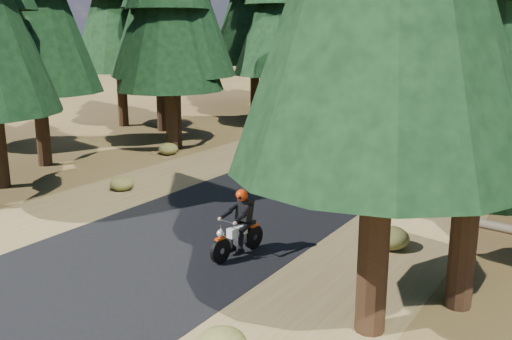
{
  "coord_description": "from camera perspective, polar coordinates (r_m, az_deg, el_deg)",
  "views": [
    {
      "loc": [
        8.83,
        -12.51,
        5.2
      ],
      "look_at": [
        0.0,
        1.5,
        1.1
      ],
      "focal_mm": 40.0,
      "sensor_mm": 36.0,
      "label": 1
    }
  ],
  "objects": [
    {
      "name": "rider_follow",
      "position": [
        21.3,
        3.05,
        1.08
      ],
      "size": [
        0.8,
        1.66,
        1.42
      ],
      "rotation": [
        0.0,
        0.0,
        3.36
      ],
      "color": "#A2210A",
      "rests_on": "road"
    },
    {
      "name": "road",
      "position": [
        20.29,
        5.28,
        -0.99
      ],
      "size": [
        6.0,
        100.0,
        0.01
      ],
      "primitive_type": "cube",
      "color": "black",
      "rests_on": "ground"
    },
    {
      "name": "understory_shrubs",
      "position": [
        21.85,
        12.77,
        0.54
      ],
      "size": [
        15.23,
        32.16,
        0.66
      ],
      "color": "#474C1E",
      "rests_on": "ground"
    },
    {
      "name": "shoulder_r",
      "position": [
        18.75,
        17.91,
        -2.88
      ],
      "size": [
        3.2,
        100.0,
        0.01
      ],
      "primitive_type": "cube",
      "color": "brown",
      "rests_on": "ground"
    },
    {
      "name": "shoulder_l",
      "position": [
        22.67,
        -5.13,
        0.6
      ],
      "size": [
        3.2,
        100.0,
        0.01
      ],
      "primitive_type": "cube",
      "color": "brown",
      "rests_on": "ground"
    },
    {
      "name": "ground",
      "position": [
        16.17,
        -2.84,
        -4.87
      ],
      "size": [
        120.0,
        120.0,
        0.0
      ],
      "primitive_type": "plane",
      "color": "#4A331A",
      "rests_on": "ground"
    },
    {
      "name": "rider_lead",
      "position": [
        13.41,
        -1.85,
        -6.46
      ],
      "size": [
        0.78,
        1.84,
        1.59
      ],
      "rotation": [
        0.0,
        0.0,
        3.0
      ],
      "color": "silver",
      "rests_on": "road"
    }
  ]
}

